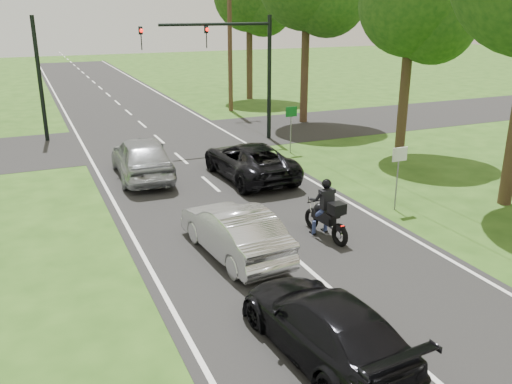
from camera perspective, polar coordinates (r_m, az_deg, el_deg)
ground at (r=13.76m, az=6.21°, el=-8.70°), size 140.00×140.00×0.00m
road at (r=22.36m, az=-6.47°, el=2.29°), size 8.00×100.00×0.01m
cross_road at (r=27.97m, az=-10.16°, el=5.49°), size 60.00×7.00×0.01m
motorcycle_rider at (r=15.68m, az=7.49°, el=-2.40°), size 0.60×2.07×1.78m
dark_suv at (r=21.03m, az=-0.73°, el=3.35°), size 2.47×5.11×1.40m
silver_sedan at (r=14.46m, az=-2.30°, el=-4.12°), size 1.85×4.31×1.38m
silver_suv at (r=21.50m, az=-11.94°, el=3.63°), size 2.18×4.94×1.65m
dark_car_behind at (r=10.66m, az=7.22°, el=-13.65°), size 2.12×4.48×1.26m
traffic_signal at (r=26.40m, az=-2.36°, el=14.08°), size 6.38×0.44×6.00m
signal_pole_far at (r=28.74m, az=-21.79°, el=10.90°), size 0.20×0.20×6.00m
utility_pole_far at (r=34.83m, az=-2.79°, el=16.80°), size 1.60×0.28×10.00m
sign_white at (r=17.99m, az=14.81°, el=2.94°), size 0.55×0.07×2.12m
sign_green at (r=24.66m, az=3.72°, el=7.75°), size 0.55×0.07×2.12m
tree_row_c at (r=25.05m, az=16.83°, el=17.88°), size 4.80×4.65×8.76m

